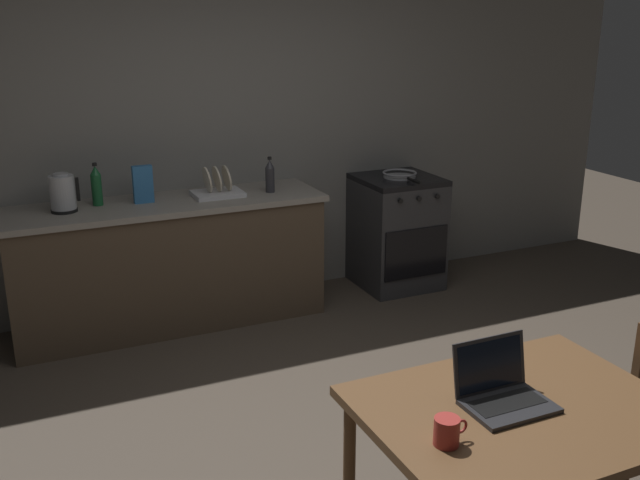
{
  "coord_description": "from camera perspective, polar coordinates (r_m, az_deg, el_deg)",
  "views": [
    {
      "loc": [
        -1.54,
        -2.76,
        2.11
      ],
      "look_at": [
        0.06,
        0.77,
        0.89
      ],
      "focal_mm": 40.78,
      "sensor_mm": 36.0,
      "label": 1
    }
  ],
  "objects": [
    {
      "name": "ground_plane",
      "position": [
        3.8,
        4.1,
        -16.28
      ],
      "size": [
        12.0,
        12.0,
        0.0
      ],
      "primitive_type": "plane",
      "color": "#473D33"
    },
    {
      "name": "back_wall",
      "position": [
        5.5,
        -4.66,
        8.77
      ],
      "size": [
        6.4,
        0.1,
        2.56
      ],
      "primitive_type": "cube",
      "color": "slate",
      "rests_on": "ground_plane"
    },
    {
      "name": "kitchen_counter",
      "position": [
        5.15,
        -11.78,
        -1.75
      ],
      "size": [
        2.16,
        0.64,
        0.88
      ],
      "color": "#4C3D2D",
      "rests_on": "ground_plane"
    },
    {
      "name": "stove_oven",
      "position": [
        5.79,
        6.02,
        0.66
      ],
      "size": [
        0.6,
        0.62,
        0.88
      ],
      "color": "#2D2D30",
      "rests_on": "ground_plane"
    },
    {
      "name": "dining_table",
      "position": [
        2.88,
        15.41,
        -13.79
      ],
      "size": [
        1.15,
        0.88,
        0.71
      ],
      "color": "brown",
      "rests_on": "ground_plane"
    },
    {
      "name": "laptop",
      "position": [
        2.83,
        14.14,
        -11.51
      ],
      "size": [
        0.32,
        0.27,
        0.22
      ],
      "rotation": [
        0.0,
        0.0,
        -0.22
      ],
      "color": "#232326",
      "rests_on": "dining_table"
    },
    {
      "name": "electric_kettle",
      "position": [
        4.9,
        -19.53,
        3.46
      ],
      "size": [
        0.19,
        0.17,
        0.25
      ],
      "color": "black",
      "rests_on": "kitchen_counter"
    },
    {
      "name": "bottle",
      "position": [
        5.15,
        -3.95,
        5.06
      ],
      "size": [
        0.06,
        0.06,
        0.25
      ],
      "color": "#2D2D33",
      "rests_on": "kitchen_counter"
    },
    {
      "name": "frying_pan",
      "position": [
        5.65,
        6.3,
        5.13
      ],
      "size": [
        0.27,
        0.44,
        0.05
      ],
      "color": "gray",
      "rests_on": "stove_oven"
    },
    {
      "name": "coffee_mug",
      "position": [
        2.56,
        9.95,
        -14.57
      ],
      "size": [
        0.13,
        0.09,
        0.1
      ],
      "color": "#9E2D28",
      "rests_on": "dining_table"
    },
    {
      "name": "cereal_box",
      "position": [
        4.99,
        -13.73,
        4.27
      ],
      "size": [
        0.13,
        0.05,
        0.25
      ],
      "color": "#3372B2",
      "rests_on": "kitchen_counter"
    },
    {
      "name": "dish_rack",
      "position": [
        5.1,
        -8.04,
        3.97
      ],
      "size": [
        0.34,
        0.26,
        0.21
      ],
      "color": "silver",
      "rests_on": "kitchen_counter"
    },
    {
      "name": "bottle_b",
      "position": [
        5.0,
        -17.14,
        4.12
      ],
      "size": [
        0.07,
        0.07,
        0.28
      ],
      "color": "#19592D",
      "rests_on": "kitchen_counter"
    }
  ]
}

